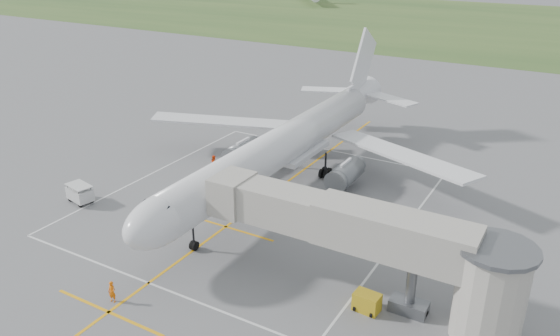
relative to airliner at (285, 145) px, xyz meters
The scene contains 10 objects.
ground 4.46m from the airliner, 90.00° to the right, with size 700.00×700.00×0.00m, color #5A5A5D.
grass_strip 129.32m from the airliner, 90.00° to the left, with size 700.00×120.00×0.02m, color #315023.
apron_markings 7.90m from the airliner, 90.00° to the right, with size 28.20×60.00×0.01m.
airliner is the anchor object (origin of this frame).
jet_bridge 21.22m from the airliner, 42.19° to the right, with size 23.40×5.00×7.20m.
gpu_unit 22.21m from the airliner, 45.28° to the right, with size 1.88×1.39×1.36m.
baggage_cart 20.81m from the airliner, 137.61° to the right, with size 2.93×2.11×1.85m.
ramp_worker_nose 23.99m from the airliner, 91.48° to the right, with size 0.60×0.39×1.65m, color #DC5E06.
ramp_worker_wing 9.20m from the airliner, behind, with size 0.89×0.69×1.83m, color #FF4308.
distant_aircraft 164.88m from the airliner, 89.50° to the left, with size 176.54×52.62×8.85m.
Camera 1 is at (25.83, -44.77, 24.04)m, focal length 35.00 mm.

